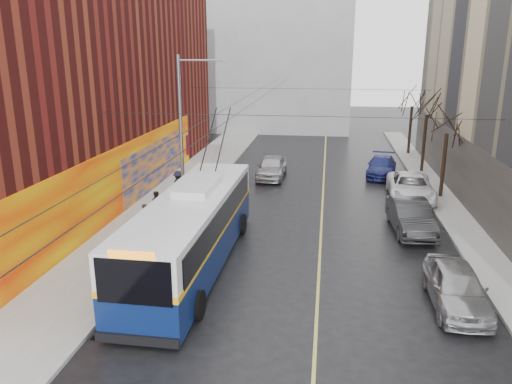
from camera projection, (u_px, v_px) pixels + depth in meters
ground at (275, 313)px, 18.19m from camera, size 140.00×140.00×0.00m
sidewalk_left at (167, 204)px, 30.68m from camera, size 4.00×60.00×0.15m
sidewalk_right at (455, 217)px, 28.36m from camera, size 2.00×60.00×0.15m
lane_line at (323, 202)px, 31.31m from camera, size 0.12×50.00×0.01m
building_left at (50, 86)px, 31.77m from camera, size 12.11×36.00×14.00m
building_far at (266, 51)px, 59.33m from camera, size 20.50×12.10×18.00m
streetlight_pole at (184, 133)px, 27.21m from camera, size 2.65×0.60×9.00m
catenary_wires at (261, 100)px, 30.87m from camera, size 18.00×60.00×0.22m
tree_near at (448, 121)px, 30.81m from camera, size 3.20×3.20×6.40m
tree_mid at (428, 105)px, 37.40m from camera, size 3.20×3.20×6.68m
tree_far at (413, 98)px, 44.09m from camera, size 3.20×3.20×6.57m
puddle at (140, 319)px, 17.76m from camera, size 2.34×3.08×0.01m
pigeons_flying at (249, 85)px, 26.51m from camera, size 5.08×3.24×2.23m
trolleybus at (192, 229)px, 21.60m from camera, size 3.23×13.28×6.26m
parked_car_a at (456, 287)px, 18.43m from camera, size 1.93×4.72×1.60m
parked_car_b at (411, 216)px, 26.05m from camera, size 2.11×5.20×1.68m
parked_car_c at (411, 187)px, 31.65m from camera, size 3.00×6.01×1.64m
parked_car_d at (382, 166)px, 37.67m from camera, size 2.79×5.31×1.47m
following_car at (272, 167)px, 37.01m from camera, size 2.11×4.93×1.66m
pedestrian_a at (146, 218)px, 25.53m from camera, size 0.43×0.60×1.53m
pedestrian_b at (158, 206)px, 27.44m from camera, size 1.00×0.99×1.63m
pedestrian_c at (179, 185)px, 31.22m from camera, size 1.27×1.35×1.83m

